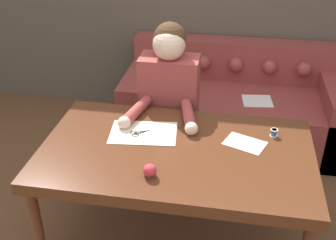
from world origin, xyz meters
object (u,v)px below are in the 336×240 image
couch (232,106)px  thread_spool (274,133)px  dining_table (176,158)px  pin_cushion (150,171)px  person (169,110)px  scissors (142,132)px

couch → thread_spool: bearing=-77.6°
dining_table → thread_spool: bearing=22.8°
couch → pin_cushion: 1.78m
dining_table → couch: (0.29, 1.39, -0.37)m
couch → person: bearing=-118.2°
person → scissors: 0.47m
dining_table → pin_cushion: (-0.09, -0.27, 0.10)m
thread_spool → pin_cushion: bearing=-141.7°
pin_cushion → thread_spool: bearing=38.3°
pin_cushion → scissors: bearing=108.6°
couch → person: 0.98m
dining_table → person: 0.61m
person → thread_spool: 0.78m
person → dining_table: bearing=-76.3°
dining_table → scissors: 0.27m
couch → thread_spool: 1.28m
dining_table → person: person is taller
scissors → thread_spool: thread_spool is taller
scissors → couch: bearing=67.8°
dining_table → couch: couch is taller
person → couch: bearing=61.8°
person → pin_cushion: 0.87m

